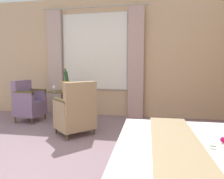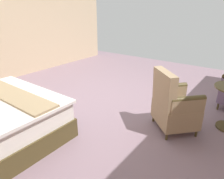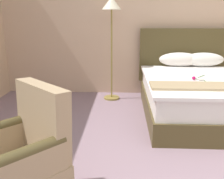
{
  "view_description": "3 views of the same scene",
  "coord_description": "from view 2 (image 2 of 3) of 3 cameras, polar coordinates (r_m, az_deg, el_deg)",
  "views": [
    {
      "loc": [
        1.88,
        1.29,
        1.17
      ],
      "look_at": [
        -1.09,
        0.76,
        0.86
      ],
      "focal_mm": 32.0,
      "sensor_mm": 36.0,
      "label": 1
    },
    {
      "loc": [
        -2.27,
        2.76,
        1.77
      ],
      "look_at": [
        -0.76,
        0.74,
        0.73
      ],
      "focal_mm": 32.0,
      "sensor_mm": 36.0,
      "label": 2
    },
    {
      "loc": [
        -0.7,
        -1.48,
        1.4
      ],
      "look_at": [
        -0.82,
        1.18,
        0.64
      ],
      "focal_mm": 40.0,
      "sensor_mm": 36.0,
      "label": 3
    }
  ],
  "objects": [
    {
      "name": "armchair_by_window",
      "position": [
        3.15,
        17.11,
        -4.44
      ],
      "size": [
        0.81,
        0.81,
        0.95
      ],
      "color": "#4C4022",
      "rests_on": "ground"
    },
    {
      "name": "wall_far_side",
      "position": [
        5.97,
        -26.96,
        16.94
      ],
      "size": [
        0.12,
        6.58,
        2.89
      ],
      "color": "#CDB28F",
      "rests_on": "ground"
    },
    {
      "name": "ground_plane",
      "position": [
        3.98,
        -2.44,
        -4.06
      ],
      "size": [
        7.96,
        7.96,
        0.0
      ],
      "primitive_type": "plane",
      "color": "gray"
    }
  ]
}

